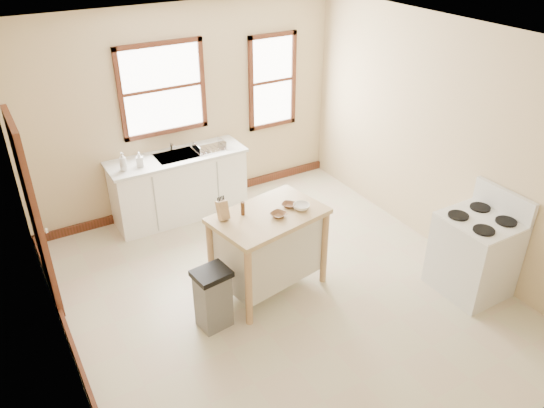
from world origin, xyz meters
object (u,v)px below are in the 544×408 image
at_px(knife_block, 223,211).
at_px(bowl_c, 301,207).
at_px(soap_bottle_b, 140,159).
at_px(gas_stove, 476,245).
at_px(pepper_grinder, 243,208).
at_px(bowl_a, 278,215).
at_px(soap_bottle_a, 123,162).
at_px(bowl_b, 289,205).
at_px(trash_bin, 213,299).
at_px(kitchen_island, 269,251).
at_px(dish_rack, 209,146).

relative_size(knife_block, bowl_c, 1.10).
distance_m(soap_bottle_b, gas_stove, 4.15).
bearing_deg(pepper_grinder, bowl_a, -36.01).
relative_size(soap_bottle_a, gas_stove, 0.20).
relative_size(bowl_b, gas_stove, 0.12).
xyz_separation_m(knife_block, trash_bin, (-0.34, -0.41, -0.73)).
bearing_deg(gas_stove, kitchen_island, 148.92).
bearing_deg(soap_bottle_b, dish_rack, 21.14).
distance_m(soap_bottle_a, kitchen_island, 2.23).
bearing_deg(bowl_c, kitchen_island, 165.16).
bearing_deg(gas_stove, bowl_c, 145.85).
bearing_deg(knife_block, pepper_grinder, -9.38).
distance_m(kitchen_island, bowl_c, 0.63).
xyz_separation_m(knife_block, pepper_grinder, (0.22, -0.03, -0.03)).
xyz_separation_m(dish_rack, bowl_b, (0.06, -1.94, 0.02)).
bearing_deg(dish_rack, kitchen_island, -109.88).
relative_size(bowl_b, trash_bin, 0.21).
height_order(bowl_b, bowl_c, bowl_c).
xyz_separation_m(knife_block, bowl_b, (0.73, -0.12, -0.08)).
relative_size(kitchen_island, bowl_a, 7.34).
bearing_deg(pepper_grinder, kitchen_island, -26.91).
bearing_deg(kitchen_island, bowl_c, -25.07).
relative_size(dish_rack, gas_stove, 0.34).
height_order(bowl_c, trash_bin, bowl_c).
xyz_separation_m(pepper_grinder, trash_bin, (-0.56, -0.38, -0.71)).
relative_size(knife_block, gas_stove, 0.17).
xyz_separation_m(bowl_b, bowl_c, (0.09, -0.12, 0.01)).
distance_m(pepper_grinder, bowl_a, 0.38).
bearing_deg(trash_bin, soap_bottle_a, 87.53).
bearing_deg(pepper_grinder, bowl_b, -10.81).
relative_size(soap_bottle_a, trash_bin, 0.35).
relative_size(soap_bottle_a, bowl_b, 1.66).
bearing_deg(soap_bottle_a, bowl_a, -74.10).
bearing_deg(pepper_grinder, bowl_c, -19.97).
xyz_separation_m(bowl_a, bowl_c, (0.29, 0.00, 0.01)).
bearing_deg(kitchen_island, bowl_b, -4.80).
height_order(soap_bottle_a, dish_rack, soap_bottle_a).
distance_m(dish_rack, gas_stove, 3.61).
relative_size(soap_bottle_a, soap_bottle_b, 1.25).
distance_m(pepper_grinder, trash_bin, 0.98).
xyz_separation_m(soap_bottle_b, bowl_a, (0.83, -2.04, -0.02)).
bearing_deg(gas_stove, dish_rack, 118.90).
height_order(bowl_b, gas_stove, gas_stove).
relative_size(soap_bottle_b, gas_stove, 0.16).
height_order(soap_bottle_a, bowl_b, soap_bottle_a).
height_order(dish_rack, kitchen_island, dish_rack).
xyz_separation_m(soap_bottle_a, soap_bottle_b, (0.22, 0.01, -0.02)).
relative_size(pepper_grinder, gas_stove, 0.13).
relative_size(soap_bottle_b, knife_block, 0.97).
height_order(soap_bottle_a, trash_bin, soap_bottle_a).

